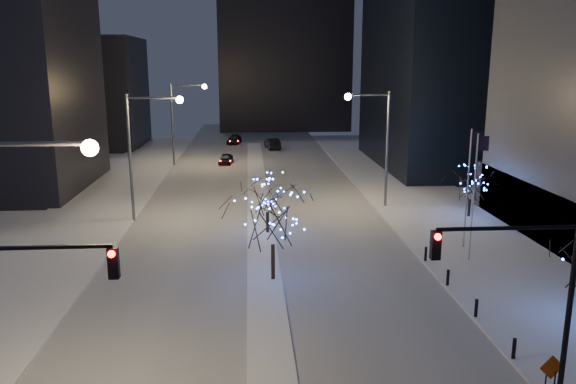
{
  "coord_description": "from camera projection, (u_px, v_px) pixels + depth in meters",
  "views": [
    {
      "loc": [
        -0.76,
        -16.73,
        12.27
      ],
      "look_at": [
        1.44,
        14.81,
        5.0
      ],
      "focal_mm": 35.0,
      "sensor_mm": 36.0,
      "label": 1
    }
  ],
  "objects": [
    {
      "name": "road",
      "position": [
        258.0,
        196.0,
        53.09
      ],
      "size": [
        20.0,
        130.0,
        0.02
      ],
      "primitive_type": "cube",
      "color": "#A8ACB7",
      "rests_on": "ground"
    },
    {
      "name": "median",
      "position": [
        259.0,
        209.0,
        48.21
      ],
      "size": [
        2.0,
        80.0,
        0.15
      ],
      "primitive_type": "cube",
      "color": "silver",
      "rests_on": "ground"
    },
    {
      "name": "east_sidewalk",
      "position": [
        475.0,
        241.0,
        39.51
      ],
      "size": [
        10.0,
        90.0,
        0.15
      ],
      "primitive_type": "cube",
      "color": "silver",
      "rests_on": "ground"
    },
    {
      "name": "west_sidewalk",
      "position": [
        53.0,
        250.0,
        37.54
      ],
      "size": [
        8.0,
        90.0,
        0.15
      ],
      "primitive_type": "cube",
      "color": "silver",
      "rests_on": "ground"
    },
    {
      "name": "filler_west_far",
      "position": [
        79.0,
        93.0,
        83.56
      ],
      "size": [
        18.0,
        16.0,
        16.0
      ],
      "primitive_type": "cube",
      "color": "black",
      "rests_on": "ground"
    },
    {
      "name": "horizon_block",
      "position": [
        284.0,
        15.0,
        104.21
      ],
      "size": [
        24.0,
        14.0,
        42.0
      ],
      "primitive_type": "cube",
      "color": "black",
      "rests_on": "ground"
    },
    {
      "name": "street_lamp_w_near",
      "position": [
        8.0,
        238.0,
        18.94
      ],
      "size": [
        4.4,
        0.56,
        10.0
      ],
      "color": "#595E66",
      "rests_on": "ground"
    },
    {
      "name": "street_lamp_w_mid",
      "position": [
        143.0,
        140.0,
        43.25
      ],
      "size": [
        4.4,
        0.56,
        10.0
      ],
      "color": "#595E66",
      "rests_on": "ground"
    },
    {
      "name": "street_lamp_w_far",
      "position": [
        181.0,
        112.0,
        67.55
      ],
      "size": [
        4.4,
        0.56,
        10.0
      ],
      "color": "#595E66",
      "rests_on": "ground"
    },
    {
      "name": "street_lamp_east",
      "position": [
        377.0,
        134.0,
        47.47
      ],
      "size": [
        3.9,
        0.56,
        10.0
      ],
      "color": "#595E66",
      "rests_on": "ground"
    },
    {
      "name": "traffic_signal_west",
      "position": [
        4.0,
        311.0,
        17.42
      ],
      "size": [
        5.26,
        0.43,
        7.0
      ],
      "color": "black",
      "rests_on": "ground"
    },
    {
      "name": "traffic_signal_east",
      "position": [
        529.0,
        284.0,
        19.57
      ],
      "size": [
        5.26,
        0.43,
        7.0
      ],
      "color": "black",
      "rests_on": "ground"
    },
    {
      "name": "flagpoles",
      "position": [
        472.0,
        184.0,
        35.67
      ],
      "size": [
        1.35,
        2.6,
        8.0
      ],
      "color": "silver",
      "rests_on": "east_sidewalk"
    },
    {
      "name": "bollards",
      "position": [
        461.0,
        292.0,
        29.34
      ],
      "size": [
        0.16,
        12.16,
        0.9
      ],
      "color": "black",
      "rests_on": "east_sidewalk"
    },
    {
      "name": "car_near",
      "position": [
        226.0,
        159.0,
        69.99
      ],
      "size": [
        1.96,
        3.89,
        1.27
      ],
      "primitive_type": "imported",
      "rotation": [
        0.0,
        0.0,
        -0.13
      ],
      "color": "black",
      "rests_on": "ground"
    },
    {
      "name": "car_mid",
      "position": [
        272.0,
        144.0,
        82.15
      ],
      "size": [
        2.4,
        4.98,
        1.57
      ],
      "primitive_type": "imported",
      "rotation": [
        0.0,
        0.0,
        3.3
      ],
      "color": "black",
      "rests_on": "ground"
    },
    {
      "name": "car_far",
      "position": [
        234.0,
        140.0,
        87.43
      ],
      "size": [
        2.56,
        4.72,
        1.3
      ],
      "primitive_type": "imported",
      "rotation": [
        0.0,
        0.0,
        -0.17
      ],
      "color": "black",
      "rests_on": "ground"
    },
    {
      "name": "holiday_tree_median_near",
      "position": [
        273.0,
        216.0,
        31.49
      ],
      "size": [
        4.76,
        4.76,
        5.79
      ],
      "color": "black",
      "rests_on": "median"
    },
    {
      "name": "holiday_tree_median_far",
      "position": [
        267.0,
        195.0,
        40.64
      ],
      "size": [
        4.24,
        4.24,
        4.38
      ],
      "color": "black",
      "rests_on": "median"
    },
    {
      "name": "holiday_tree_plaza_far",
      "position": [
        471.0,
        185.0,
        44.95
      ],
      "size": [
        3.85,
        3.85,
        4.07
      ],
      "color": "black",
      "rests_on": "east_sidewalk"
    },
    {
      "name": "construction_sign",
      "position": [
        551.0,
        371.0,
        20.79
      ],
      "size": [
        0.99,
        0.13,
        1.63
      ],
      "rotation": [
        0.0,
        0.0,
        0.09
      ],
      "color": "black",
      "rests_on": "east_sidewalk"
    }
  ]
}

